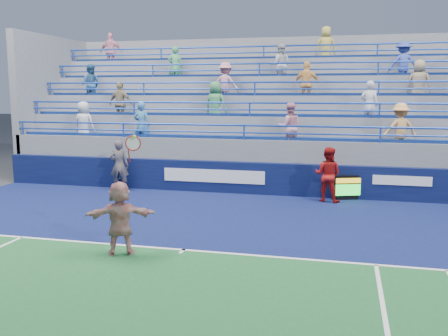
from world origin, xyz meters
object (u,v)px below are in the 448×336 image
(line_judge, at_px, (119,166))
(ball_girl, at_px, (328,175))
(judge_chair, at_px, (121,183))
(serve_speed_board, at_px, (350,188))
(tennis_player, at_px, (120,218))

(line_judge, relative_size, ball_girl, 1.03)
(ball_girl, bearing_deg, judge_chair, 10.65)
(judge_chair, xyz_separation_m, line_judge, (0.09, -0.31, 0.68))
(serve_speed_board, height_order, line_judge, line_judge)
(serve_speed_board, relative_size, ball_girl, 0.65)
(judge_chair, distance_m, ball_girl, 7.38)
(tennis_player, bearing_deg, line_judge, 115.62)
(tennis_player, xyz_separation_m, line_judge, (-3.12, 6.50, 0.09))
(tennis_player, bearing_deg, serve_speed_board, 54.89)
(judge_chair, bearing_deg, line_judge, -73.33)
(tennis_player, distance_m, line_judge, 7.21)
(line_judge, height_order, ball_girl, line_judge)
(ball_girl, bearing_deg, line_judge, 13.06)
(serve_speed_board, relative_size, judge_chair, 1.63)
(ball_girl, bearing_deg, tennis_player, 70.96)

